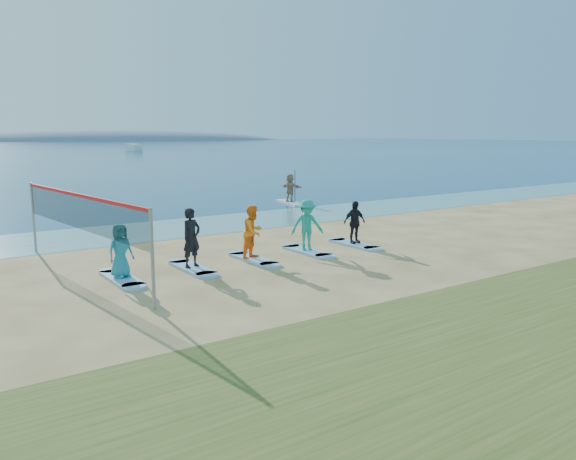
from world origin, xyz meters
TOP-DOWN VIEW (x-y plane):
  - ground at (0.00, 0.00)m, footprint 600.00×600.00m
  - shallow_water at (0.00, 10.50)m, footprint 600.00×600.00m
  - island_ridge at (95.00, 300.00)m, footprint 220.00×56.00m
  - volleyball_net at (-6.25, 4.25)m, footprint 1.06×9.04m
  - paddleboard at (8.81, 14.81)m, footprint 1.30×3.08m
  - paddleboarder at (8.81, 14.81)m, footprint 0.74×1.63m
  - boat_offshore_b at (35.84, 118.02)m, footprint 2.17×6.05m
  - surfboard_0 at (-5.50, 2.95)m, footprint 0.70×2.20m
  - student_0 at (-5.50, 2.95)m, footprint 0.86×0.66m
  - surfboard_1 at (-3.26, 2.95)m, footprint 0.70×2.20m
  - student_1 at (-3.26, 2.95)m, footprint 0.78×0.63m
  - surfboard_2 at (-1.01, 2.95)m, footprint 0.70×2.20m
  - student_2 at (-1.01, 2.95)m, footprint 1.08×0.98m
  - surfboard_3 at (1.24, 2.95)m, footprint 0.70×2.20m
  - student_3 at (1.24, 2.95)m, footprint 1.34×1.04m
  - surfboard_4 at (3.48, 2.95)m, footprint 0.70×2.20m
  - student_4 at (3.48, 2.95)m, footprint 0.98×0.49m

SIDE VIEW (x-z plane):
  - ground at x=0.00m, z-range 0.00..0.00m
  - island_ridge at x=95.00m, z-range -9.00..9.00m
  - boat_offshore_b at x=35.84m, z-range -0.83..0.83m
  - shallow_water at x=0.00m, z-range 0.01..0.01m
  - surfboard_0 at x=-5.50m, z-range 0.00..0.09m
  - surfboard_1 at x=-3.26m, z-range 0.00..0.09m
  - surfboard_2 at x=-1.01m, z-range 0.00..0.09m
  - surfboard_3 at x=1.24m, z-range 0.00..0.09m
  - surfboard_4 at x=3.48m, z-range 0.00..0.09m
  - paddleboard at x=8.81m, z-range 0.00..0.12m
  - student_0 at x=-5.50m, z-range 0.09..1.66m
  - student_4 at x=3.48m, z-range 0.09..1.70m
  - paddleboarder at x=8.81m, z-range 0.12..1.82m
  - student_2 at x=-1.01m, z-range 0.09..1.89m
  - student_3 at x=1.24m, z-range 0.09..1.91m
  - student_1 at x=-3.26m, z-range 0.09..1.95m
  - volleyball_net at x=-6.25m, z-range 0.65..3.15m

